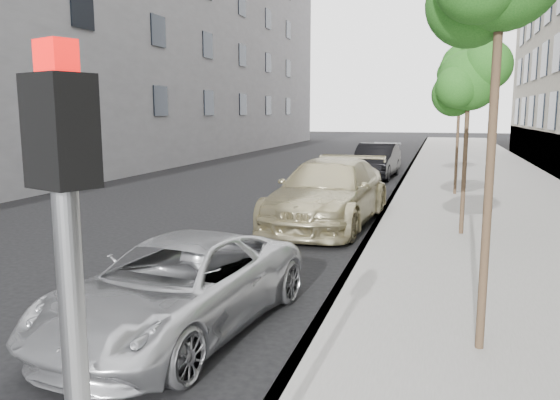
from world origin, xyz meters
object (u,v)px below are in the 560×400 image
at_px(signal_pole, 74,336).
at_px(sedan_blue, 329,174).
at_px(tree_far, 462,64).
at_px(suv, 328,193).
at_px(sedan_black, 376,161).
at_px(sedan_rear, 379,155).
at_px(tree_mid, 470,80).
at_px(minivan, 178,286).

distance_m(signal_pole, sedan_blue, 17.97).
height_order(tree_far, suv, tree_far).
xyz_separation_m(tree_far, sedan_black, (-3.33, 5.14, -3.74)).
bearing_deg(sedan_blue, suv, -76.58).
xyz_separation_m(sedan_black, sedan_rear, (-0.44, 5.14, -0.13)).
height_order(tree_mid, tree_far, tree_far).
relative_size(tree_far, signal_pole, 1.71).
distance_m(tree_far, sedan_blue, 5.84).
xyz_separation_m(tree_mid, suv, (-3.33, 0.82, -2.78)).
relative_size(minivan, sedan_black, 0.95).
height_order(tree_far, sedan_black, tree_far).
bearing_deg(sedan_blue, tree_mid, -53.06).
relative_size(tree_mid, sedan_blue, 1.06).
bearing_deg(tree_far, sedan_black, 122.91).
distance_m(tree_far, signal_pole, 18.11).
distance_m(signal_pole, suv, 12.29).
relative_size(tree_far, suv, 0.89).
distance_m(minivan, sedan_black, 18.39).
bearing_deg(signal_pole, sedan_rear, 114.10).
bearing_deg(signal_pole, sedan_black, 113.85).
relative_size(tree_far, sedan_blue, 1.27).
height_order(sedan_black, sedan_rear, sedan_black).
relative_size(signal_pole, minivan, 0.68).
relative_size(tree_mid, tree_far, 0.83).
distance_m(tree_far, suv, 7.53).
distance_m(minivan, sedan_rear, 23.52).
xyz_separation_m(sedan_blue, sedan_black, (1.09, 5.23, 0.07)).
xyz_separation_m(suv, sedan_black, (0.00, 10.82, -0.08)).
bearing_deg(sedan_black, signal_pole, -83.27).
relative_size(tree_mid, minivan, 0.97).
distance_m(minivan, suv, 7.58).
xyz_separation_m(signal_pole, sedan_blue, (-2.49, 17.74, -1.34)).
xyz_separation_m(suv, sedan_blue, (-1.09, 5.59, -0.15)).
relative_size(tree_mid, suv, 0.74).
height_order(tree_mid, suv, tree_mid).
xyz_separation_m(signal_pole, sedan_black, (-1.40, 22.97, -1.27)).
height_order(tree_far, signal_pole, tree_far).
relative_size(suv, sedan_rear, 1.32).
bearing_deg(signal_pole, tree_far, 104.19).
height_order(tree_far, sedan_rear, tree_far).
xyz_separation_m(sedan_blue, sedan_rear, (0.66, 10.37, -0.05)).
height_order(tree_mid, minivan, tree_mid).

